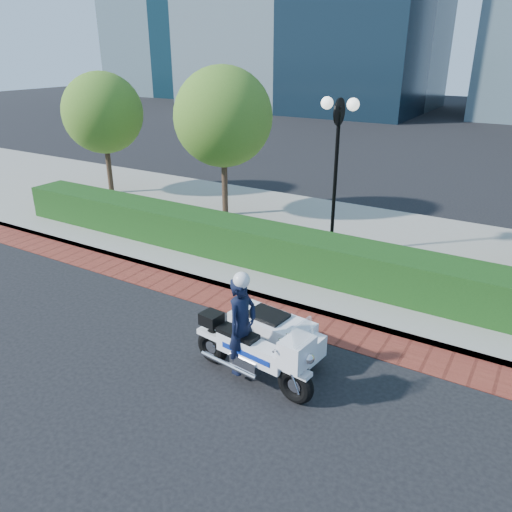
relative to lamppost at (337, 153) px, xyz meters
The scene contains 8 objects.
ground 6.07m from the lamppost, 100.89° to the right, with size 120.00×120.00×0.00m, color black.
brick_strip 4.84m from the lamppost, 105.12° to the right, with size 60.00×1.00×0.01m, color maroon.
sidewalk 3.16m from the lamppost, 141.34° to the left, with size 60.00×8.00×0.15m, color gray.
hedge_main 2.98m from the lamppost, 122.01° to the right, with size 18.00×1.20×1.00m, color black.
lamppost is the anchor object (origin of this frame).
tree_a 10.09m from the lamppost, behind, with size 3.00×3.00×4.58m.
tree_b 4.71m from the lamppost, 163.89° to the left, with size 3.20×3.20×4.89m.
police_motorcycle 6.14m from the lamppost, 79.88° to the right, with size 2.56×1.95×2.07m.
Camera 1 is at (5.95, -7.08, 5.52)m, focal length 35.00 mm.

